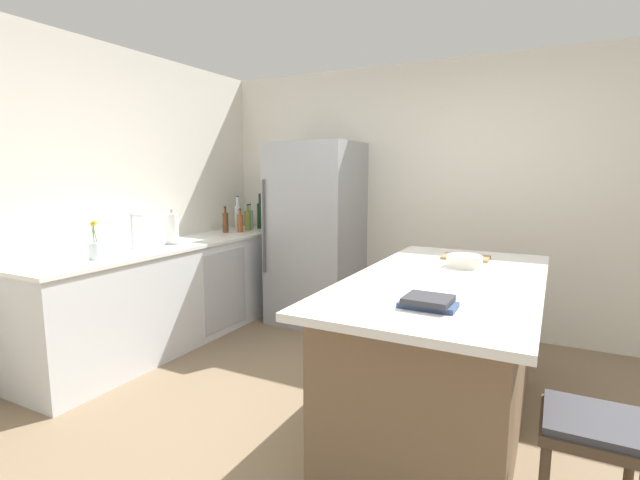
% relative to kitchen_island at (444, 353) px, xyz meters
% --- Properties ---
extents(ground_plane, '(7.20, 7.20, 0.00)m').
position_rel_kitchen_island_xyz_m(ground_plane, '(-0.41, -0.37, -0.47)').
color(ground_plane, '#7A664C').
extents(wall_rear, '(6.00, 0.10, 2.60)m').
position_rel_kitchen_island_xyz_m(wall_rear, '(-0.41, 1.88, 0.83)').
color(wall_rear, silver).
rests_on(wall_rear, ground_plane).
extents(wall_left, '(0.10, 6.00, 2.60)m').
position_rel_kitchen_island_xyz_m(wall_left, '(-2.86, -0.37, 0.83)').
color(wall_left, silver).
rests_on(wall_left, ground_plane).
extents(counter_run_left, '(0.63, 2.80, 0.91)m').
position_rel_kitchen_island_xyz_m(counter_run_left, '(-2.51, 0.34, -0.02)').
color(counter_run_left, silver).
rests_on(counter_run_left, ground_plane).
extents(kitchen_island, '(1.04, 2.08, 0.94)m').
position_rel_kitchen_island_xyz_m(kitchen_island, '(0.00, 0.00, 0.00)').
color(kitchen_island, '#7A6047').
rests_on(kitchen_island, ground_plane).
extents(refrigerator, '(0.84, 0.77, 1.84)m').
position_rel_kitchen_island_xyz_m(refrigerator, '(-1.64, 1.46, 0.45)').
color(refrigerator, '#93969B').
rests_on(refrigerator, ground_plane).
extents(bar_stool, '(0.36, 0.36, 0.64)m').
position_rel_kitchen_island_xyz_m(bar_stool, '(0.72, -0.78, 0.05)').
color(bar_stool, '#473828').
rests_on(bar_stool, ground_plane).
extents(sink_faucet, '(0.15, 0.05, 0.30)m').
position_rel_kitchen_island_xyz_m(sink_faucet, '(-2.56, -0.04, 0.59)').
color(sink_faucet, silver).
rests_on(sink_faucet, counter_run_left).
extents(flower_vase, '(0.09, 0.09, 0.29)m').
position_rel_kitchen_island_xyz_m(flower_vase, '(-2.44, -0.49, 0.53)').
color(flower_vase, silver).
rests_on(flower_vase, counter_run_left).
extents(paper_towel_roll, '(0.14, 0.14, 0.31)m').
position_rel_kitchen_island_xyz_m(paper_towel_roll, '(-2.48, 0.32, 0.57)').
color(paper_towel_roll, gray).
rests_on(paper_towel_roll, counter_run_left).
extents(wine_bottle, '(0.07, 0.07, 0.40)m').
position_rel_kitchen_island_xyz_m(wine_bottle, '(-2.44, 1.62, 0.59)').
color(wine_bottle, '#19381E').
rests_on(wine_bottle, counter_run_left).
extents(gin_bottle, '(0.08, 0.08, 0.28)m').
position_rel_kitchen_island_xyz_m(gin_bottle, '(-2.53, 1.54, 0.55)').
color(gin_bottle, '#8CB79E').
rests_on(gin_bottle, counter_run_left).
extents(olive_oil_bottle, '(0.06, 0.06, 0.28)m').
position_rel_kitchen_island_xyz_m(olive_oil_bottle, '(-2.48, 1.44, 0.55)').
color(olive_oil_bottle, olive).
rests_on(olive_oil_bottle, counter_run_left).
extents(soda_bottle, '(0.07, 0.07, 0.38)m').
position_rel_kitchen_island_xyz_m(soda_bottle, '(-2.54, 1.33, 0.59)').
color(soda_bottle, silver).
rests_on(soda_bottle, counter_run_left).
extents(vinegar_bottle, '(0.06, 0.06, 0.25)m').
position_rel_kitchen_island_xyz_m(vinegar_bottle, '(-2.45, 1.26, 0.54)').
color(vinegar_bottle, '#994C23').
rests_on(vinegar_bottle, counter_run_left).
extents(syrup_bottle, '(0.06, 0.06, 0.28)m').
position_rel_kitchen_island_xyz_m(syrup_bottle, '(-2.57, 1.16, 0.55)').
color(syrup_bottle, '#5B3319').
rests_on(syrup_bottle, counter_run_left).
extents(cookbook_stack, '(0.25, 0.20, 0.05)m').
position_rel_kitchen_island_xyz_m(cookbook_stack, '(0.05, -0.65, 0.49)').
color(cookbook_stack, '#334770').
rests_on(cookbook_stack, kitchen_island).
extents(mixing_bowl, '(0.23, 0.23, 0.08)m').
position_rel_kitchen_island_xyz_m(mixing_bowl, '(0.03, 0.36, 0.50)').
color(mixing_bowl, silver).
rests_on(mixing_bowl, kitchen_island).
extents(cutting_board, '(0.32, 0.23, 0.02)m').
position_rel_kitchen_island_xyz_m(cutting_board, '(-0.01, 0.66, 0.47)').
color(cutting_board, '#9E7042').
rests_on(cutting_board, kitchen_island).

